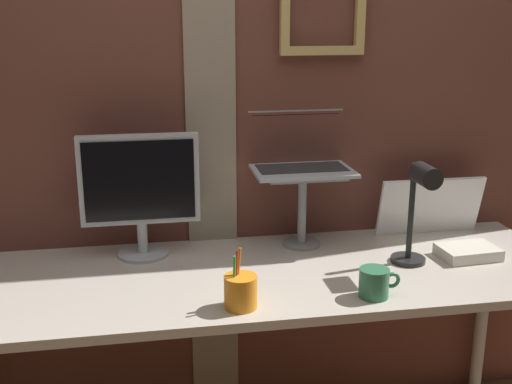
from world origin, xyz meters
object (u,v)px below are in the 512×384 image
object	(u,v)px
monitor	(140,186)
whiteboard_panel	(430,206)
laptop	(298,153)
desk_lamp	(419,204)
pen_cup	(241,291)
coffee_mug	(375,283)

from	to	relation	value
monitor	whiteboard_panel	distance (m)	1.11
monitor	whiteboard_panel	size ratio (longest dim) A/B	1.06
laptop	desk_lamp	xyz separation A→B (m)	(0.32, -0.35, -0.10)
pen_cup	laptop	bearing A→B (deg)	60.99
desk_lamp	monitor	bearing A→B (deg)	162.94
whiteboard_panel	coffee_mug	distance (m)	0.65
desk_lamp	coffee_mug	distance (m)	0.34
monitor	whiteboard_panel	bearing A→B (deg)	1.56
monitor	pen_cup	xyz separation A→B (m)	(0.28, -0.47, -0.20)
whiteboard_panel	coffee_mug	xyz separation A→B (m)	(-0.41, -0.50, -0.07)
laptop	whiteboard_panel	distance (m)	0.56
monitor	laptop	bearing A→B (deg)	7.28
pen_cup	coffee_mug	world-z (taller)	pen_cup
whiteboard_panel	monitor	bearing A→B (deg)	-178.44
coffee_mug	monitor	bearing A→B (deg)	145.82
monitor	coffee_mug	world-z (taller)	monitor
desk_lamp	pen_cup	size ratio (longest dim) A/B	2.04
coffee_mug	laptop	bearing A→B (deg)	101.52
pen_cup	coffee_mug	bearing A→B (deg)	-0.03
monitor	laptop	world-z (taller)	laptop
laptop	pen_cup	world-z (taller)	laptop
monitor	desk_lamp	xyz separation A→B (m)	(0.90, -0.28, -0.03)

